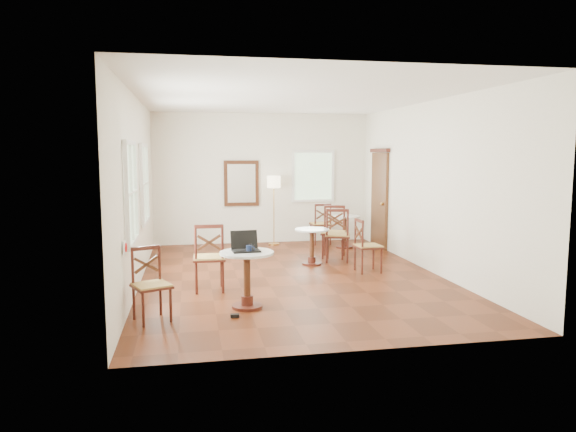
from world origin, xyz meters
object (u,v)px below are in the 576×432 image
object	(u,v)px
cafe_table_near	(247,273)
chair_back_a	(321,224)
cafe_table_mid	(312,242)
chair_near_b	(151,285)
water_glass	(252,248)
chair_mid_a	(337,235)
mouse	(248,250)
floor_lamp	(274,186)
chair_near_a	(209,257)
navy_mug	(249,249)
chair_back_b	(334,232)
cafe_table_back	(345,228)
chair_mid_b	(367,246)
laptop	(245,246)
power_adapter	(235,316)

from	to	relation	value
cafe_table_near	chair_back_a	distance (m)	5.21
cafe_table_mid	chair_back_a	xyz separation A→B (m)	(0.72, 2.14, 0.05)
chair_near_b	water_glass	size ratio (longest dim) A/B	9.00
chair_mid_a	mouse	xyz separation A→B (m)	(-2.04, -2.74, 0.27)
cafe_table_near	chair_near_b	world-z (taller)	chair_near_b
chair_mid_a	water_glass	xyz separation A→B (m)	(-1.99, -2.75, 0.31)
cafe_table_near	cafe_table_mid	size ratio (longest dim) A/B	1.14
floor_lamp	chair_near_a	bearing A→B (deg)	-112.68
chair_mid_a	floor_lamp	xyz separation A→B (m)	(-0.91, 2.10, 0.82)
chair_near_b	navy_mug	distance (m)	1.35
cafe_table_mid	mouse	distance (m)	2.98
chair_back_b	water_glass	xyz separation A→B (m)	(-2.03, -3.16, 0.31)
mouse	navy_mug	xyz separation A→B (m)	(0.02, -0.06, 0.03)
floor_lamp	mouse	xyz separation A→B (m)	(-1.13, -4.84, -0.55)
cafe_table_back	floor_lamp	world-z (taller)	floor_lamp
cafe_table_back	navy_mug	bearing A→B (deg)	-121.70
chair_back_a	floor_lamp	size ratio (longest dim) A/B	0.60
chair_mid_b	cafe_table_near	bearing A→B (deg)	124.75
chair_near_a	laptop	xyz separation A→B (m)	(0.46, -0.91, 0.32)
chair_mid_b	chair_back_b	distance (m)	1.41
floor_lamp	water_glass	world-z (taller)	floor_lamp
cafe_table_near	chair_near_b	bearing A→B (deg)	-165.55
cafe_table_back	laptop	bearing A→B (deg)	-122.88
chair_back_a	laptop	distance (m)	5.16
chair_back_a	navy_mug	bearing A→B (deg)	62.55
cafe_table_near	mouse	xyz separation A→B (m)	(0.01, 0.02, 0.31)
cafe_table_back	chair_mid_a	bearing A→B (deg)	-112.03
cafe_table_back	navy_mug	size ratio (longest dim) A/B	6.04
chair_back_b	water_glass	bearing A→B (deg)	-102.21
cafe_table_mid	cafe_table_back	bearing A→B (deg)	54.79
floor_lamp	navy_mug	size ratio (longest dim) A/B	13.40
chair_near_a	chair_back_a	xyz separation A→B (m)	(2.69, 3.73, -0.04)
water_glass	power_adapter	distance (m)	0.94
cafe_table_mid	mouse	bearing A→B (deg)	-120.27
chair_near_b	chair_mid_a	xyz separation A→B (m)	(3.30, 3.08, 0.06)
cafe_table_near	power_adapter	bearing A→B (deg)	-117.30
power_adapter	chair_mid_b	bearing A→B (deg)	40.86
mouse	chair_back_a	bearing A→B (deg)	48.04
chair_mid_a	chair_mid_b	bearing A→B (deg)	122.33
chair_back_a	floor_lamp	distance (m)	1.39
chair_mid_a	water_glass	distance (m)	3.40
cafe_table_back	chair_back_a	xyz separation A→B (m)	(-0.40, 0.56, 0.03)
cafe_table_near	laptop	bearing A→B (deg)	98.43
laptop	mouse	bearing A→B (deg)	-70.97
cafe_table_back	chair_mid_b	bearing A→B (deg)	-97.42
cafe_table_near	cafe_table_mid	world-z (taller)	cafe_table_near
chair_back_b	navy_mug	world-z (taller)	chair_back_b
cafe_table_back	floor_lamp	size ratio (longest dim) A/B	0.45
floor_lamp	power_adapter	bearing A→B (deg)	-104.43
chair_mid_a	power_adapter	size ratio (longest dim) A/B	9.55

